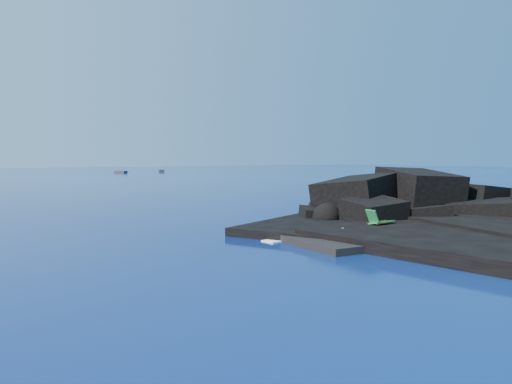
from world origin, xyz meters
TOP-DOWN VIEW (x-y plane):
  - ground at (0.00, 0.00)m, footprint 400.00×400.00m
  - headland at (13.00, 3.00)m, footprint 24.00×24.00m
  - beach at (4.50, 0.50)m, footprint 9.08×6.86m
  - surf_foam at (5.00, 5.00)m, footprint 10.00×8.00m
  - deck_chair at (6.30, 0.91)m, footprint 1.85×0.89m
  - towel at (2.97, 1.12)m, footprint 2.34×1.49m
  - sunbather at (2.97, 1.12)m, footprint 1.94×0.87m
  - marker_cone at (6.79, 1.87)m, footprint 0.35×0.35m
  - distant_boat_a at (33.77, 117.33)m, footprint 2.62×4.40m
  - distant_boat_b at (47.10, 119.93)m, footprint 2.93×4.85m

SIDE VIEW (x-z plane):
  - ground at x=0.00m, z-range 0.00..0.00m
  - headland at x=13.00m, z-range -1.80..1.80m
  - beach at x=4.50m, z-range -0.35..0.35m
  - surf_foam at x=5.00m, z-range -0.03..0.03m
  - distant_boat_a at x=33.77m, z-range -0.28..0.28m
  - distant_boat_b at x=47.10m, z-range -0.31..0.31m
  - towel at x=2.97m, z-range 0.35..0.41m
  - sunbather at x=2.97m, z-range 0.41..0.66m
  - marker_cone at x=6.79m, z-range 0.35..0.84m
  - deck_chair at x=6.30m, z-range 0.35..1.59m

